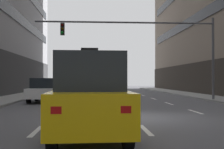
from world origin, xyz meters
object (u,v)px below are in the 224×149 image
car_driving_1 (45,90)px  taxi_driving_2 (89,97)px  traffic_signal_0 (154,39)px  taxi_driving_0 (93,88)px

car_driving_1 → taxi_driving_2: (3.20, -12.89, 0.28)m
car_driving_1 → traffic_signal_0: 8.41m
car_driving_1 → traffic_signal_0: traffic_signal_0 is taller
car_driving_1 → traffic_signal_0: size_ratio=0.35×
taxi_driving_0 → traffic_signal_0: 6.47m
taxi_driving_0 → car_driving_1: taxi_driving_0 is taller
car_driving_1 → taxi_driving_0: bearing=-45.5°
traffic_signal_0 → taxi_driving_2: bearing=-108.7°
taxi_driving_0 → taxi_driving_2: size_ratio=0.96×
taxi_driving_0 → traffic_signal_0: bearing=39.2°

